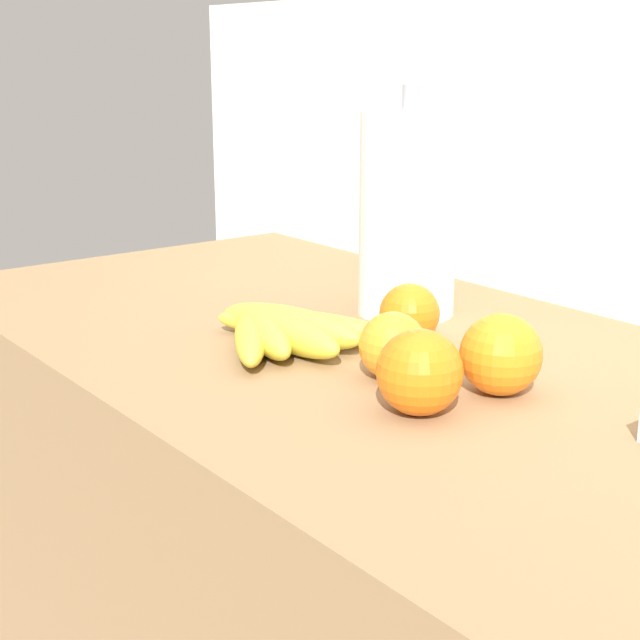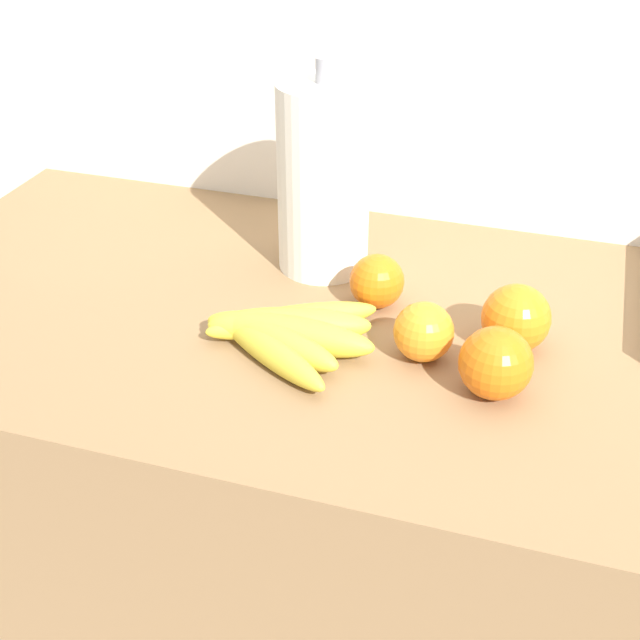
# 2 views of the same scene
# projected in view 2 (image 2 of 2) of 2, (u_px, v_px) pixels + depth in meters

# --- Properties ---
(counter) EXTENTS (1.55, 0.61, 0.91)m
(counter) POSITION_uv_depth(u_px,v_px,m) (451.00, 606.00, 1.24)
(counter) COLOR olive
(counter) RESTS_ON ground
(wall_back) EXTENTS (1.95, 0.06, 1.30)m
(wall_back) POSITION_uv_depth(u_px,v_px,m) (498.00, 365.00, 1.41)
(wall_back) COLOR silver
(wall_back) RESTS_ON ground
(banana_bunch) EXTENTS (0.20, 0.20, 0.04)m
(banana_bunch) POSITION_uv_depth(u_px,v_px,m) (284.00, 333.00, 0.98)
(banana_bunch) COLOR gold
(banana_bunch) RESTS_ON counter
(orange_center) EXTENTS (0.07, 0.07, 0.07)m
(orange_center) POSITION_uv_depth(u_px,v_px,m) (424.00, 332.00, 0.96)
(orange_center) COLOR orange
(orange_center) RESTS_ON counter
(orange_right) EXTENTS (0.07, 0.07, 0.07)m
(orange_right) POSITION_uv_depth(u_px,v_px,m) (377.00, 281.00, 1.05)
(orange_right) COLOR orange
(orange_right) RESTS_ON counter
(orange_back_left) EXTENTS (0.08, 0.08, 0.08)m
(orange_back_left) POSITION_uv_depth(u_px,v_px,m) (516.00, 317.00, 0.97)
(orange_back_left) COLOR orange
(orange_back_left) RESTS_ON counter
(orange_front) EXTENTS (0.08, 0.08, 0.08)m
(orange_front) POSITION_uv_depth(u_px,v_px,m) (496.00, 363.00, 0.90)
(orange_front) COLOR orange
(orange_front) RESTS_ON counter
(paper_towel_roll) EXTENTS (0.12, 0.12, 0.28)m
(paper_towel_roll) POSITION_uv_depth(u_px,v_px,m) (323.00, 179.00, 1.10)
(paper_towel_roll) COLOR white
(paper_towel_roll) RESTS_ON counter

